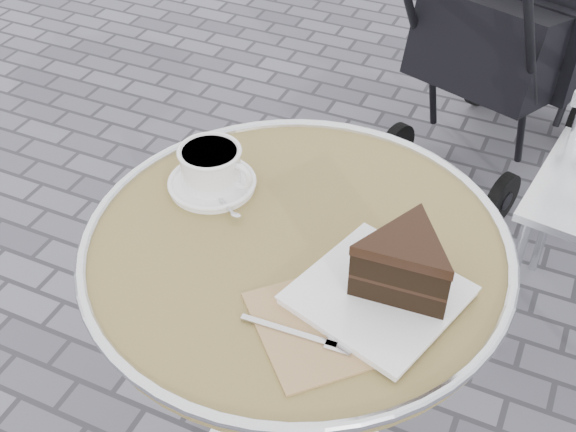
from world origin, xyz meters
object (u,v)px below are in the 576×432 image
at_px(cafe_table, 296,309).
at_px(cake_plate_set, 397,272).
at_px(cappuccino_set, 212,171).
at_px(baby_stroller, 523,33).

bearing_deg(cafe_table, cake_plate_set, -15.05).
distance_m(cafe_table, cappuccino_set, 0.29).
xyz_separation_m(cafe_table, baby_stroller, (0.14, 1.48, -0.11)).
distance_m(cappuccino_set, baby_stroller, 1.48).
relative_size(cafe_table, cake_plate_set, 2.09).
height_order(cake_plate_set, baby_stroller, baby_stroller).
bearing_deg(baby_stroller, cake_plate_set, -70.89).
bearing_deg(cake_plate_set, baby_stroller, 108.40).
relative_size(cafe_table, cappuccino_set, 4.47).
xyz_separation_m(cafe_table, cake_plate_set, (0.18, -0.05, 0.22)).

